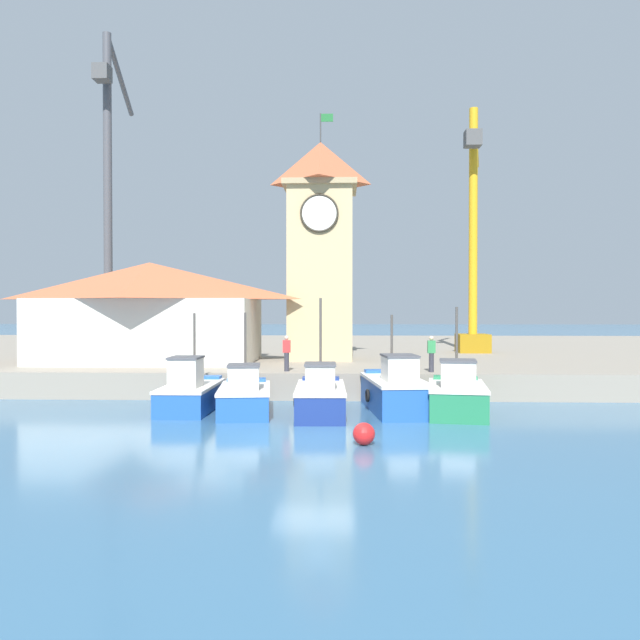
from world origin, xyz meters
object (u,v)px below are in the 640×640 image
Objects in this scene: warehouse_left at (150,311)px; fishing_boat_far_left at (191,392)px; fishing_boat_left_inner at (320,397)px; fishing_boat_mid_left at (395,391)px; port_crane_near at (109,225)px; port_crane_far at (473,259)px; mooring_buoy at (364,434)px; fishing_boat_left_outer at (245,396)px; clock_tower at (321,245)px; dock_worker_along_quay at (287,353)px; dock_worker_near_tower at (431,353)px; fishing_boat_center at (457,395)px.

fishing_boat_far_left is at bearing -63.19° from warehouse_left.
fishing_boat_left_inner is (5.17, -0.89, -0.01)m from fishing_boat_far_left.
port_crane_near reaches higher than fishing_boat_mid_left.
port_crane_far reaches higher than mooring_buoy.
port_crane_near is at bearing 125.53° from mooring_buoy.
fishing_boat_left_outer is 2.92m from fishing_boat_left_inner.
warehouse_left is 11.40m from port_crane_near.
port_crane_near is (-11.86, 17.39, 8.98)m from fishing_boat_left_outer.
clock_tower is 8.49× the size of dock_worker_along_quay.
dock_worker_near_tower is at bearing 70.97° from mooring_buoy.
dock_worker_along_quay is (-3.17, 9.79, 1.71)m from mooring_buoy.
clock_tower is at bearing -23.11° from port_crane_near.
port_crane_near is at bearing 146.21° from dock_worker_near_tower.
fishing_boat_left_inner is 2.96× the size of dock_worker_near_tower.
mooring_buoy is at bearing -83.53° from clock_tower.
fishing_boat_mid_left reaches higher than dock_worker_near_tower.
clock_tower is (-0.41, 11.49, 6.88)m from fishing_boat_left_inner.
fishing_boat_far_left is at bearing -179.45° from fishing_boat_mid_left.
port_crane_far is at bearing 70.92° from mooring_buoy.
dock_worker_near_tower is at bearing 94.74° from fishing_boat_center.
fishing_boat_mid_left is 0.46× the size of warehouse_left.
mooring_buoy is at bearing -109.08° from port_crane_far.
fishing_boat_far_left is at bearing 137.77° from mooring_buoy.
clock_tower is at bearing 77.48° from fishing_boat_left_outer.
port_crane_far is at bearing 70.89° from dock_worker_near_tower.
fishing_boat_left_outer is 0.91× the size of fishing_boat_left_inner.
clock_tower is at bearing 92.05° from fishing_boat_left_inner.
dock_worker_near_tower is at bearing 43.26° from fishing_boat_left_inner.
fishing_boat_left_outer is 0.28× the size of port_crane_far.
fishing_boat_left_outer is 4.80m from dock_worker_along_quay.
fishing_boat_far_left is 1.06× the size of fishing_boat_center.
mooring_buoy is at bearing -124.58° from fishing_boat_center.
dock_worker_near_tower is (3.33, 9.65, 1.71)m from mooring_buoy.
port_crane_near is 13.02× the size of dock_worker_near_tower.
fishing_boat_mid_left is 3.28× the size of dock_worker_along_quay.
fishing_boat_left_inner is at bearing -9.82° from fishing_boat_far_left.
port_crane_near is 19.92m from dock_worker_along_quay.
port_crane_far is 9.84× the size of dock_worker_along_quay.
fishing_boat_left_inner is at bearing -117.94° from port_crane_far.
fishing_boat_left_inner is 0.35× the size of clock_tower.
fishing_boat_center is 6.51m from mooring_buoy.
fishing_boat_center reaches higher than dock_worker_near_tower.
mooring_buoy is 10.44m from dock_worker_along_quay.
fishing_boat_left_inner is at bearing 106.01° from mooring_buoy.
fishing_boat_left_inner reaches higher than dock_worker_along_quay.
clock_tower is at bearing 107.45° from fishing_boat_mid_left.
clock_tower is (2.50, 11.26, 6.91)m from fishing_boat_left_outer.
warehouse_left is at bearing 125.58° from fishing_boat_left_outer.
port_crane_far is (12.25, 17.38, 6.64)m from fishing_boat_left_outer.
fishing_boat_mid_left is at bearing 0.55° from fishing_boat_far_left.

